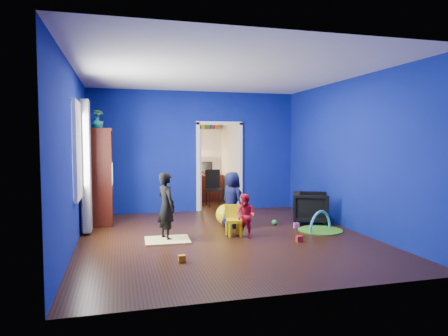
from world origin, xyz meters
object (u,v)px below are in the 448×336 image
object	(u,v)px
study_desk	(206,188)
folding_chair	(214,189)
child_navy	(232,200)
child_black	(166,206)
crt_tv	(101,174)
hopper_ball	(226,215)
tv_armoire	(99,176)
kid_chair	(234,222)
armchair	(310,208)
vase	(97,123)
play_mat	(320,230)
toddler_red	(246,216)

from	to	relation	value
study_desk	folding_chair	world-z (taller)	folding_chair
child_navy	child_black	bearing A→B (deg)	91.88
crt_tv	hopper_ball	distance (m)	2.76
tv_armoire	folding_chair	size ratio (longest dim) A/B	2.13
child_black	kid_chair	distance (m)	1.26
child_navy	crt_tv	distance (m)	2.82
armchair	child_navy	distance (m)	1.71
tv_armoire	kid_chair	size ratio (longest dim) A/B	3.92
vase	child_black	bearing A→B (deg)	-51.99
child_navy	play_mat	size ratio (longest dim) A/B	1.33
kid_chair	folding_chair	world-z (taller)	folding_chair
child_black	vase	bearing A→B (deg)	15.40
toddler_red	hopper_ball	distance (m)	1.12
crt_tv	folding_chair	distance (m)	3.15
study_desk	child_black	bearing A→B (deg)	-111.07
study_desk	hopper_ball	bearing A→B (deg)	-95.23
tv_armoire	kid_chair	xyz separation A→B (m)	(2.41, -1.83, -0.73)
tv_armoire	crt_tv	bearing A→B (deg)	0.00
vase	tv_armoire	distance (m)	1.13
child_black	child_navy	world-z (taller)	child_black
folding_chair	child_navy	bearing A→B (deg)	-95.56
child_navy	folding_chair	xyz separation A→B (m)	(0.25, 2.58, -0.09)
tv_armoire	study_desk	size ratio (longest dim) A/B	2.23
vase	study_desk	world-z (taller)	vase
folding_chair	hopper_ball	bearing A→B (deg)	-97.36
toddler_red	tv_armoire	xyz separation A→B (m)	(-2.56, 2.03, 0.59)
armchair	hopper_ball	world-z (taller)	armchair
child_navy	hopper_ball	world-z (taller)	child_navy
hopper_ball	folding_chair	size ratio (longest dim) A/B	0.47
child_black	study_desk	world-z (taller)	child_black
vase	crt_tv	size ratio (longest dim) A/B	0.31
armchair	kid_chair	xyz separation A→B (m)	(-1.84, -0.65, -0.07)
toddler_red	play_mat	bearing A→B (deg)	54.83
play_mat	child_navy	bearing A→B (deg)	155.61
armchair	child_black	xyz separation A→B (m)	(-3.06, -0.64, 0.26)
armchair	toddler_red	world-z (taller)	toddler_red
tv_armoire	play_mat	xyz separation A→B (m)	(4.11, -1.88, -0.97)
vase	hopper_ball	world-z (taller)	vase
hopper_ball	crt_tv	bearing A→B (deg)	159.41
kid_chair	play_mat	size ratio (longest dim) A/B	0.60
hopper_ball	play_mat	distance (m)	1.87
study_desk	child_navy	bearing A→B (deg)	-94.06
kid_chair	study_desk	bearing A→B (deg)	100.53
armchair	folding_chair	xyz separation A→B (m)	(-1.44, 2.59, 0.14)
armchair	study_desk	distance (m)	3.83
armchair	toddler_red	size ratio (longest dim) A/B	0.91
crt_tv	toddler_red	bearing A→B (deg)	-38.91
child_black	folding_chair	distance (m)	3.62
tv_armoire	folding_chair	world-z (taller)	tv_armoire
vase	folding_chair	size ratio (longest dim) A/B	0.24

